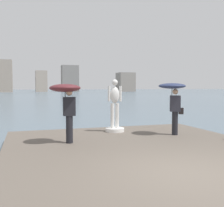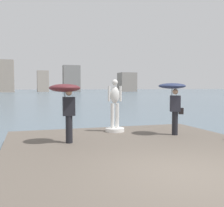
% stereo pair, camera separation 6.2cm
% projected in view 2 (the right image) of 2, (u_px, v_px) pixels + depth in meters
% --- Properties ---
extents(ground_plane, '(400.00, 400.00, 0.00)m').
position_uv_depth(ground_plane, '(48.00, 101.00, 43.82)').
color(ground_plane, slate).
extents(pier, '(7.87, 9.75, 0.40)m').
position_uv_depth(pier, '(149.00, 160.00, 7.49)').
color(pier, '#60564C').
rests_on(pier, ground).
extents(statue_white_figure, '(0.76, 0.76, 2.10)m').
position_uv_depth(statue_white_figure, '(115.00, 112.00, 10.93)').
color(statue_white_figure, white).
rests_on(statue_white_figure, pier).
extents(onlooker_left, '(1.02, 1.02, 1.90)m').
position_uv_depth(onlooker_left, '(66.00, 96.00, 8.66)').
color(onlooker_left, black).
rests_on(onlooker_left, pier).
extents(onlooker_right, '(1.33, 1.34, 1.95)m').
position_uv_depth(onlooker_right, '(173.00, 94.00, 10.16)').
color(onlooker_right, black).
rests_on(onlooker_right, pier).
extents(distant_skyline, '(95.50, 11.38, 13.42)m').
position_uv_depth(distant_skyline, '(39.00, 80.00, 119.28)').
color(distant_skyline, gray).
rests_on(distant_skyline, ground).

